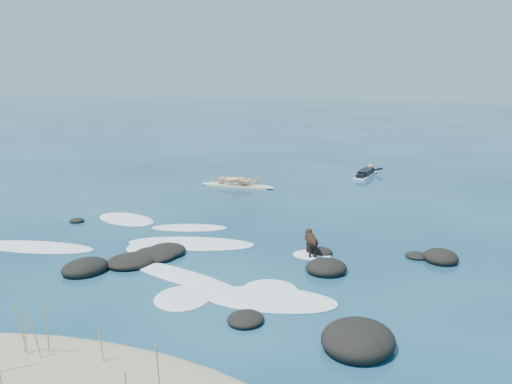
% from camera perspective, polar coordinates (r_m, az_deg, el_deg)
% --- Properties ---
extents(ground, '(160.00, 160.00, 0.00)m').
position_cam_1_polar(ground, '(16.60, -2.91, -5.94)').
color(ground, '#0A2642').
rests_on(ground, ground).
extents(dune_grass, '(4.37, 2.08, 1.24)m').
position_cam_1_polar(dune_grass, '(10.36, -21.65, -14.60)').
color(dune_grass, '#A2A24E').
rests_on(dune_grass, ground).
extents(reef_rocks, '(13.73, 7.44, 0.62)m').
position_cam_1_polar(reef_rocks, '(14.54, -9.56, -8.32)').
color(reef_rocks, black).
rests_on(reef_rocks, ground).
extents(breaking_foam, '(11.36, 7.68, 0.12)m').
position_cam_1_polar(breaking_foam, '(16.33, -8.36, -6.33)').
color(breaking_foam, white).
rests_on(breaking_foam, ground).
extents(standing_surfer_rig, '(3.44, 0.68, 1.96)m').
position_cam_1_polar(standing_surfer_rig, '(25.28, -1.85, 2.23)').
color(standing_surfer_rig, beige).
rests_on(standing_surfer_rig, ground).
extents(paddling_surfer_rig, '(1.21, 2.73, 0.47)m').
position_cam_1_polar(paddling_surfer_rig, '(28.43, 10.94, 1.88)').
color(paddling_surfer_rig, white).
rests_on(paddling_surfer_rig, ground).
extents(dog, '(0.58, 1.07, 0.72)m').
position_cam_1_polar(dog, '(16.11, 5.53, -4.78)').
color(dog, black).
rests_on(dog, ground).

